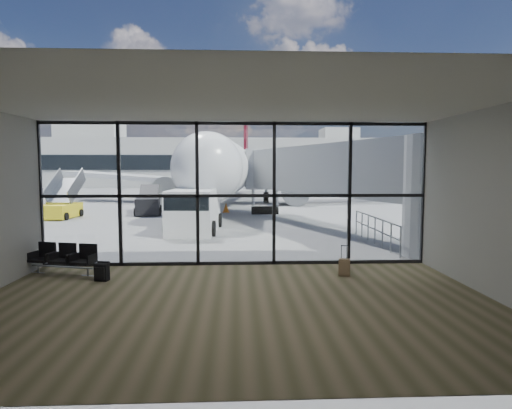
{
  "coord_description": "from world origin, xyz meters",
  "views": [
    {
      "loc": [
        0.04,
        -13.38,
        3.06
      ],
      "look_at": [
        0.77,
        3.0,
        1.67
      ],
      "focal_mm": 30.0,
      "sensor_mm": 36.0,
      "label": 1
    }
  ],
  "objects": [
    {
      "name": "belt_loader",
      "position": [
        -5.9,
        15.37,
        0.64
      ],
      "size": [
        2.06,
        4.33,
        1.92
      ],
      "rotation": [
        0.0,
        0.0,
        0.15
      ],
      "color": "black",
      "rests_on": "ground"
    },
    {
      "name": "backpack",
      "position": [
        -3.64,
        -1.81,
        0.26
      ],
      "size": [
        0.39,
        0.37,
        0.53
      ],
      "rotation": [
        0.0,
        0.0,
        -0.2
      ],
      "color": "black",
      "rests_on": "ground"
    },
    {
      "name": "glass_curtain_wall",
      "position": [
        0.0,
        0.0,
        2.25
      ],
      "size": [
        12.1,
        0.12,
        4.5
      ],
      "color": "white",
      "rests_on": "ground"
    },
    {
      "name": "mobile_stairs",
      "position": [
        -10.83,
        13.31,
        0.58
      ],
      "size": [
        2.01,
        3.54,
        2.42
      ],
      "rotation": [
        0.0,
        0.0,
        -0.06
      ],
      "color": "gold",
      "rests_on": "ground"
    },
    {
      "name": "tree_3",
      "position": [
        -27.0,
        72.0,
        4.63
      ],
      "size": [
        4.95,
        4.95,
        7.12
      ],
      "color": "#382619",
      "rests_on": "ground"
    },
    {
      "name": "tree_0",
      "position": [
        -45.0,
        72.0,
        4.63
      ],
      "size": [
        4.95,
        4.95,
        7.12
      ],
      "color": "#382619",
      "rests_on": "ground"
    },
    {
      "name": "airliner",
      "position": [
        -0.16,
        25.75,
        3.01
      ],
      "size": [
        33.02,
        38.33,
        9.87
      ],
      "rotation": [
        0.0,
        0.0,
        -0.08
      ],
      "color": "silver",
      "rests_on": "ground"
    },
    {
      "name": "tree_1",
      "position": [
        -39.0,
        72.0,
        5.25
      ],
      "size": [
        5.61,
        5.61,
        8.07
      ],
      "color": "#382619",
      "rests_on": "ground"
    },
    {
      "name": "tree_5",
      "position": [
        -15.0,
        72.0,
        5.88
      ],
      "size": [
        6.27,
        6.27,
        9.03
      ],
      "color": "#382619",
      "rests_on": "ground"
    },
    {
      "name": "tree_2",
      "position": [
        -33.0,
        72.0,
        5.88
      ],
      "size": [
        6.27,
        6.27,
        9.03
      ],
      "color": "#382619",
      "rests_on": "ground"
    },
    {
      "name": "service_van",
      "position": [
        -2.03,
        7.19,
        1.06
      ],
      "size": [
        2.51,
        4.84,
        2.06
      ],
      "rotation": [
        0.0,
        0.0,
        -0.05
      ],
      "color": "white",
      "rests_on": "ground"
    },
    {
      "name": "suitcase",
      "position": [
        3.07,
        -1.58,
        0.26
      ],
      "size": [
        0.36,
        0.29,
        0.87
      ],
      "rotation": [
        0.0,
        0.0,
        -0.26
      ],
      "color": "#886C4C",
      "rests_on": "ground"
    },
    {
      "name": "ground",
      "position": [
        0.0,
        40.0,
        0.0
      ],
      "size": [
        220.0,
        220.0,
        0.0
      ],
      "primitive_type": "plane",
      "color": "slate",
      "rests_on": "ground"
    },
    {
      "name": "apron_railing",
      "position": [
        5.6,
        3.5,
        0.72
      ],
      "size": [
        0.06,
        5.46,
        1.11
      ],
      "color": "gray",
      "rests_on": "ground"
    },
    {
      "name": "traffic_cone_a",
      "position": [
        -3.73,
        10.39,
        0.25
      ],
      "size": [
        0.37,
        0.37,
        0.54
      ],
      "color": "orange",
      "rests_on": "ground"
    },
    {
      "name": "lounge_shell",
      "position": [
        0.0,
        -4.8,
        2.65
      ],
      "size": [
        12.02,
        8.01,
        4.51
      ],
      "color": "brown",
      "rests_on": "ground"
    },
    {
      "name": "seating_row",
      "position": [
        -4.97,
        -0.92,
        0.49
      ],
      "size": [
        2.0,
        1.03,
        0.88
      ],
      "rotation": [
        0.0,
        0.0,
        -0.26
      ],
      "color": "gray",
      "rests_on": "ground"
    },
    {
      "name": "tree_4",
      "position": [
        -21.0,
        72.0,
        5.25
      ],
      "size": [
        5.61,
        5.61,
        8.07
      ],
      "color": "#382619",
      "rests_on": "ground"
    },
    {
      "name": "traffic_cone_c",
      "position": [
        -0.73,
        16.3,
        0.32
      ],
      "size": [
        0.47,
        0.47,
        0.67
      ],
      "color": "orange",
      "rests_on": "ground"
    },
    {
      "name": "far_terminal",
      "position": [
        -0.59,
        61.97,
        4.21
      ],
      "size": [
        80.0,
        12.2,
        11.0
      ],
      "color": "#A5A5A0",
      "rests_on": "ground"
    },
    {
      "name": "jet_bridge",
      "position": [
        4.9,
        7.07,
        2.76
      ],
      "size": [
        8.0,
        16.5,
        4.33
      ],
      "color": "#A1A3A6",
      "rests_on": "ground"
    }
  ]
}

